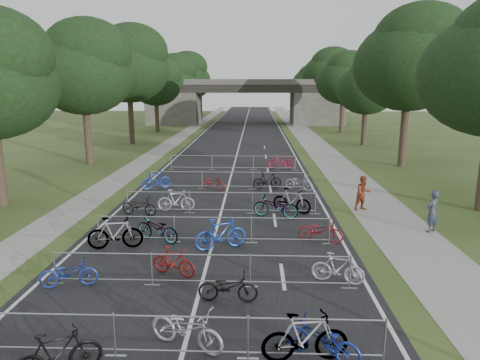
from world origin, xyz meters
name	(u,v)px	position (x,y,z in m)	size (l,w,h in m)	color
road	(242,134)	(0.00, 50.00, 0.01)	(11.00, 140.00, 0.01)	black
sidewalk_right	(305,134)	(8.00, 50.00, 0.01)	(3.00, 140.00, 0.01)	gray
sidewalk_left	(185,134)	(-7.50, 50.00, 0.01)	(2.00, 140.00, 0.01)	gray
lane_markings	(242,134)	(0.00, 50.00, 0.00)	(0.12, 140.00, 0.00)	silver
overpass_bridge	(245,102)	(0.00, 65.00, 3.53)	(31.00, 8.00, 7.05)	#403E39
tree_left_1	(84,70)	(-11.39, 27.93, 7.30)	(7.56, 7.56, 11.53)	#33261C
tree_right_1	(411,61)	(13.11, 27.93, 7.90)	(8.18, 8.18, 12.47)	#33261C
tree_left_2	(129,66)	(-11.39, 39.93, 8.12)	(8.40, 8.40, 12.81)	#33261C
tree_right_2	(368,87)	(13.11, 39.93, 5.95)	(6.16, 6.16, 9.39)	#33261C
tree_left_3	(156,83)	(-11.39, 51.93, 6.49)	(6.72, 6.72, 10.25)	#33261C
tree_right_3	(345,79)	(13.11, 51.93, 6.92)	(7.17, 7.17, 10.93)	#33261C
tree_left_4	(173,78)	(-11.39, 63.93, 7.30)	(7.56, 7.56, 11.53)	#33261C
tree_right_4	(329,74)	(13.11, 63.93, 7.90)	(8.18, 8.18, 12.47)	#33261C
tree_left_5	(185,74)	(-11.39, 75.93, 8.12)	(8.40, 8.40, 12.81)	#33261C
tree_right_5	(318,86)	(13.11, 75.93, 5.95)	(6.16, 6.16, 9.39)	#33261C
tree_left_6	(195,84)	(-11.39, 87.93, 6.49)	(6.72, 6.72, 10.25)	#33261C
tree_right_6	(310,81)	(13.11, 87.93, 6.92)	(7.17, 7.17, 10.93)	#33261C
barrier_row_1	(181,337)	(0.00, 3.60, 0.55)	(9.70, 0.08, 1.10)	#94969B
barrier_row_2	(201,270)	(0.00, 7.20, 0.55)	(9.70, 0.08, 1.10)	#94969B
barrier_row_3	(213,230)	(0.00, 11.00, 0.55)	(9.70, 0.08, 1.10)	#94969B
barrier_row_4	(221,203)	(0.00, 15.00, 0.55)	(9.70, 0.08, 1.10)	#94969B
barrier_row_5	(227,180)	(0.00, 20.00, 0.55)	(9.70, 0.08, 1.10)	#94969B
barrier_row_6	(233,163)	(0.00, 26.00, 0.55)	(9.70, 0.08, 1.10)	#94969B
bike_4	(57,355)	(-2.51, 2.82, 0.56)	(0.52, 1.85, 1.11)	black
bike_5	(187,328)	(0.07, 3.99, 0.52)	(0.69, 1.98, 1.04)	#A6A8AE
bike_6	(305,338)	(2.82, 3.58, 0.60)	(0.56, 2.00, 1.20)	#94969B
bike_7	(322,340)	(3.22, 3.68, 0.48)	(0.64, 1.82, 0.96)	navy
bike_8	(69,273)	(-4.09, 7.02, 0.46)	(0.61, 1.76, 0.92)	#1C359C
bike_9	(174,262)	(-0.99, 7.93, 0.49)	(0.46, 1.62, 0.98)	maroon
bike_10	(228,287)	(0.91, 6.26, 0.46)	(0.60, 1.73, 0.91)	black
bike_11	(338,269)	(4.30, 7.57, 0.50)	(0.47, 1.67, 1.00)	#A2A3AA
bike_12	(115,233)	(-3.65, 10.21, 0.63)	(0.59, 2.09, 1.26)	#94969B
bike_13	(157,229)	(-2.23, 11.06, 0.53)	(0.71, 2.02, 1.06)	#94969B
bike_14	(221,234)	(0.38, 10.31, 0.62)	(0.58, 2.06, 1.24)	#1D43A0
bike_15	(321,231)	(4.30, 11.23, 0.47)	(0.62, 1.79, 0.94)	maroon
bike_16	(139,206)	(-3.90, 14.52, 0.48)	(0.63, 1.81, 0.95)	black
bike_17	(176,200)	(-2.25, 15.29, 0.55)	(0.52, 1.84, 1.11)	#A5A7AD
bike_18	(276,206)	(2.65, 14.38, 0.56)	(0.74, 2.13, 1.12)	#94969B
bike_19	(292,201)	(3.48, 15.25, 0.60)	(0.56, 2.00, 1.20)	#94969B
bike_20	(156,180)	(-4.30, 19.88, 0.55)	(0.52, 1.83, 1.10)	navy
bike_21	(213,182)	(-0.87, 19.89, 0.44)	(0.59, 1.68, 0.88)	maroon
bike_22	(267,180)	(2.41, 20.11, 0.54)	(0.51, 1.81, 1.09)	black
bike_23	(299,182)	(4.30, 19.92, 0.47)	(0.62, 1.79, 0.94)	#A09FA6
bike_27	(281,161)	(3.59, 26.53, 0.57)	(0.54, 1.91, 1.15)	maroon
pedestrian_a	(432,211)	(9.20, 12.61, 0.91)	(0.67, 0.44, 1.83)	#2F3747
pedestrian_b	(363,193)	(7.08, 15.81, 0.88)	(0.85, 0.66, 1.75)	brown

